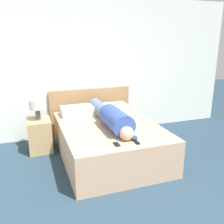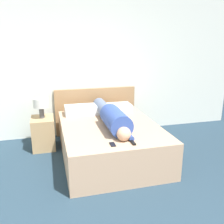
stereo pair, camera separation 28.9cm
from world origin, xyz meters
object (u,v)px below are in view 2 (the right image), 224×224
Objects in this scene: nightstand at (43,133)px; cell_phone at (113,144)px; table_lamp at (41,104)px; tv_remote at (133,142)px; bed at (110,141)px; person_lying at (111,117)px; pillow_near_headboard at (82,110)px; pillow_second at (115,108)px.

cell_phone is at bearing -57.83° from nightstand.
table_lamp reaches higher than nightstand.
table_lamp reaches higher than tv_remote.
tv_remote is (0.11, -0.78, 0.28)m from bed.
person_lying is (1.05, -0.65, 0.41)m from nightstand.
nightstand is 0.78m from pillow_near_headboard.
nightstand is 1.36m from pillow_second.
tv_remote is at bearing -96.79° from pillow_second.
table_lamp is at bearing 128.94° from tv_remote.
person_lying is 2.79× the size of pillow_near_headboard.
person_lying is 11.23× the size of tv_remote.
nightstand is at bearing 128.94° from tv_remote.
bed is 1.15× the size of person_lying.
pillow_second is 1.52m from cell_phone.
bed is at bearing 134.47° from person_lying.
nightstand is at bearing -177.34° from pillow_second.
cell_phone is (-0.26, 0.02, -0.01)m from tv_remote.
bed is 0.82m from cell_phone.
person_lying reaches higher than cell_phone.
table_lamp is 1.66m from cell_phone.
pillow_second is at bearing 83.21° from tv_remote.
bed is 1.21m from nightstand.
tv_remote reaches higher than nightstand.
pillow_near_headboard is (0.70, 0.06, 0.35)m from nightstand.
pillow_near_headboard is at bearing -180.00° from pillow_second.
tv_remote is (1.14, -1.41, 0.28)m from nightstand.
nightstand is 0.52m from table_lamp.
person_lying is at bearing 76.38° from cell_phone.
pillow_second reaches higher than cell_phone.
bed is at bearing 98.01° from tv_remote.
table_lamp is at bearing -175.00° from pillow_near_headboard.
person_lying is at bearing -45.53° from bed.
table_lamp is 0.57× the size of pillow_near_headboard.
tv_remote is at bearing -51.06° from nightstand.
cell_phone is at bearing 175.92° from tv_remote.
person_lying reaches higher than nightstand.
tv_remote is (-0.17, -1.47, -0.06)m from pillow_second.
table_lamp reaches higher than pillow_near_headboard.
bed is 0.84m from pillow_near_headboard.
bed is 0.82m from pillow_second.
bed is 12.96× the size of tv_remote.
cell_phone is (-0.15, -0.76, 0.28)m from bed.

